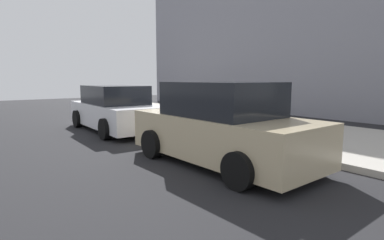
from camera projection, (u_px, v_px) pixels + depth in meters
The scene contains 13 objects.
ground_plane at pixel (160, 128), 11.37m from camera, with size 40.00×40.00×0.00m, color black.
sidewalk_curb at pixel (211, 120), 12.88m from camera, with size 18.00×5.00×0.14m, color #ADA89E.
building_facade_sidewalk_side at pixel (302, 6), 15.93m from camera, with size 24.00×3.00×11.08m, color gray.
suitcase_navy_0 at pixel (253, 129), 8.51m from camera, with size 0.47×0.28×0.86m.
suitcase_black_1 at pixel (240, 125), 8.95m from camera, with size 0.37×0.22×0.71m.
suitcase_teal_2 at pixel (228, 121), 9.35m from camera, with size 0.43×0.28×0.82m.
suitcase_maroon_3 at pixel (216, 122), 9.78m from camera, with size 0.43×0.28×0.86m.
suitcase_olive_4 at pixel (204, 120), 10.16m from camera, with size 0.42×0.22×0.81m.
suitcase_silver_5 at pixel (193, 119), 10.59m from camera, with size 0.45×0.27×0.87m.
fire_hydrant at pixel (181, 113), 11.14m from camera, with size 0.39×0.21×0.80m.
bollard_post at pixel (168, 114), 11.55m from camera, with size 0.14×0.14×0.69m, color brown.
parked_car_beige_0 at pixel (221, 126), 6.47m from camera, with size 4.30×2.07×1.72m.
parked_car_white_1 at pixel (115, 109), 10.68m from camera, with size 4.68×2.13×1.56m.
Camera 1 is at (-9.59, 5.96, 1.79)m, focal length 28.86 mm.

